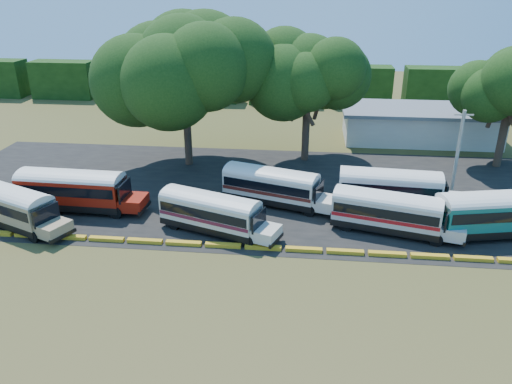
# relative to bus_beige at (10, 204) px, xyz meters

# --- Properties ---
(ground) EXTENTS (160.00, 160.00, 0.00)m
(ground) POSITION_rel_bus_beige_xyz_m (18.89, -2.66, -1.92)
(ground) COLOR #384416
(ground) RESTS_ON ground
(asphalt_strip) EXTENTS (64.00, 24.00, 0.02)m
(asphalt_strip) POSITION_rel_bus_beige_xyz_m (19.89, 9.34, -1.91)
(asphalt_strip) COLOR black
(asphalt_strip) RESTS_ON ground
(curb) EXTENTS (53.70, 0.45, 0.30)m
(curb) POSITION_rel_bus_beige_xyz_m (18.89, -1.66, -1.77)
(curb) COLOR orange
(curb) RESTS_ON ground
(terminal_building) EXTENTS (19.00, 9.00, 4.00)m
(terminal_building) POSITION_rel_bus_beige_xyz_m (36.89, 27.34, 0.11)
(terminal_building) COLOR silver
(terminal_building) RESTS_ON ground
(treeline_backdrop) EXTENTS (130.00, 4.00, 6.00)m
(treeline_backdrop) POSITION_rel_bus_beige_xyz_m (18.89, 45.34, 1.08)
(treeline_backdrop) COLOR black
(treeline_backdrop) RESTS_ON ground
(bus_beige) EXTENTS (10.36, 6.30, 3.35)m
(bus_beige) POSITION_rel_bus_beige_xyz_m (0.00, 0.00, 0.00)
(bus_beige) COLOR black
(bus_beige) RESTS_ON ground
(bus_red) EXTENTS (11.02, 3.09, 3.59)m
(bus_red) POSITION_rel_bus_beige_xyz_m (3.76, 3.43, 0.14)
(bus_red) COLOR black
(bus_red) RESTS_ON ground
(bus_cream_west) EXTENTS (10.00, 5.57, 3.21)m
(bus_cream_west) POSITION_rel_bus_beige_xyz_m (16.19, 0.72, -0.11)
(bus_cream_west) COLOR black
(bus_cream_west) RESTS_ON ground
(bus_cream_east) EXTENTS (10.41, 5.43, 3.33)m
(bus_cream_east) POSITION_rel_bus_beige_xyz_m (20.50, 6.41, -0.04)
(bus_cream_east) COLOR black
(bus_cream_east) RESTS_ON ground
(bus_white_red) EXTENTS (10.36, 4.95, 3.31)m
(bus_white_red) POSITION_rel_bus_beige_xyz_m (29.90, 2.17, -0.05)
(bus_white_red) COLOR black
(bus_white_red) RESTS_ON ground
(bus_white_blue) EXTENTS (10.65, 3.37, 3.45)m
(bus_white_blue) POSITION_rel_bus_beige_xyz_m (30.74, 6.84, 0.02)
(bus_white_blue) COLOR black
(bus_white_blue) RESTS_ON ground
(bus_teal) EXTENTS (11.40, 5.04, 3.64)m
(bus_teal) POSITION_rel_bus_beige_xyz_m (38.22, 2.43, 0.16)
(bus_teal) COLOR black
(bus_teal) RESTS_ON ground
(tree_west) EXTENTS (12.87, 12.87, 15.42)m
(tree_west) POSITION_rel_bus_beige_xyz_m (10.75, 15.77, 8.75)
(tree_west) COLOR #3A2B1D
(tree_west) RESTS_ON ground
(tree_center) EXTENTS (10.46, 10.46, 13.40)m
(tree_center) POSITION_rel_bus_beige_xyz_m (23.10, 18.64, 7.60)
(tree_center) COLOR #3A2B1D
(tree_center) RESTS_ON ground
(utility_pole) EXTENTS (1.60, 0.30, 8.12)m
(utility_pole) POSITION_rel_bus_beige_xyz_m (36.55, 9.66, 2.25)
(utility_pole) COLOR gray
(utility_pole) RESTS_ON ground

